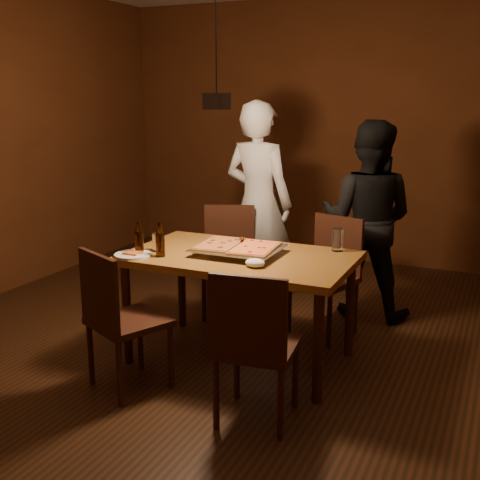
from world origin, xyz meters
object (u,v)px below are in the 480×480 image
at_px(dining_table, 240,265).
at_px(pendant_lamp, 217,99).
at_px(chair_near_right, 253,335).
at_px(pizza_tray, 238,251).
at_px(diner_dark, 367,220).
at_px(beer_bottle_a, 139,238).
at_px(chair_far_left, 229,250).
at_px(plate_slice, 133,255).
at_px(beer_bottle_b, 160,240).
at_px(chair_far_right, 330,264).
at_px(diner_white, 258,203).
at_px(chair_near_left, 116,308).

xyz_separation_m(dining_table, pendant_lamp, (-0.10, -0.13, 1.08)).
bearing_deg(chair_near_right, pizza_tray, 113.18).
bearing_deg(pendant_lamp, diner_dark, 63.91).
relative_size(pizza_tray, beer_bottle_a, 2.48).
bearing_deg(pizza_tray, chair_far_left, 123.47).
distance_m(beer_bottle_a, pendant_lamp, 1.05).
xyz_separation_m(dining_table, plate_slice, (-0.63, -0.33, 0.08)).
bearing_deg(beer_bottle_b, pizza_tray, 30.61).
relative_size(chair_far_left, chair_far_right, 1.04).
distance_m(chair_near_right, diner_white, 2.16).
height_order(chair_far_left, pendant_lamp, pendant_lamp).
bearing_deg(plate_slice, chair_far_left, 82.72).
bearing_deg(plate_slice, pendant_lamp, 21.14).
xyz_separation_m(pizza_tray, diner_dark, (0.58, 1.24, 0.03)).
relative_size(chair_near_left, chair_near_right, 1.15).
bearing_deg(dining_table, plate_slice, -152.42).
xyz_separation_m(beer_bottle_b, pendant_lamp, (0.36, 0.13, 0.90)).
xyz_separation_m(beer_bottle_a, diner_white, (0.24, 1.48, 0.01)).
distance_m(dining_table, pizza_tray, 0.10).
height_order(chair_far_left, diner_dark, diner_dark).
xyz_separation_m(plate_slice, diner_dark, (1.20, 1.57, 0.04)).
distance_m(chair_far_left, diner_dark, 1.16).
xyz_separation_m(diner_white, diner_dark, (0.95, 0.03, -0.07)).
bearing_deg(dining_table, chair_near_right, -60.92).
xyz_separation_m(pizza_tray, plate_slice, (-0.62, -0.33, -0.01)).
height_order(beer_bottle_a, beer_bottle_b, beer_bottle_b).
bearing_deg(pendant_lamp, beer_bottle_a, -165.49).
distance_m(dining_table, diner_white, 1.29).
height_order(chair_far_left, beer_bottle_b, beer_bottle_b).
bearing_deg(diner_white, dining_table, 116.47).
bearing_deg(chair_far_left, pendant_lamp, 90.34).
height_order(dining_table, chair_far_left, chair_far_left).
relative_size(plate_slice, pendant_lamp, 0.22).
xyz_separation_m(dining_table, beer_bottle_b, (-0.46, -0.26, 0.19)).
height_order(chair_far_right, beer_bottle_a, beer_bottle_a).
relative_size(chair_far_right, beer_bottle_a, 2.36).
relative_size(beer_bottle_a, plate_slice, 0.91).
bearing_deg(beer_bottle_a, beer_bottle_b, -0.09).
xyz_separation_m(chair_far_left, diner_dark, (1.05, 0.41, 0.26)).
distance_m(chair_near_right, beer_bottle_a, 1.20).
height_order(chair_far_right, diner_dark, diner_dark).
bearing_deg(diner_white, chair_near_left, 95.89).
relative_size(dining_table, pizza_tray, 2.73).
bearing_deg(dining_table, diner_dark, 65.47).
bearing_deg(diner_white, diner_dark, -169.17).
relative_size(pizza_tray, diner_white, 0.31).
distance_m(chair_far_right, pendant_lamp, 1.59).
height_order(pizza_tray, beer_bottle_b, beer_bottle_b).
bearing_deg(pizza_tray, diner_white, 110.84).
bearing_deg(chair_far_left, plate_slice, 61.47).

